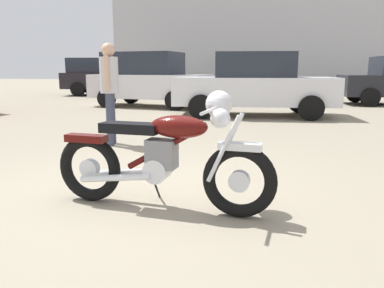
{
  "coord_description": "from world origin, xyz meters",
  "views": [
    {
      "loc": [
        1.11,
        -3.53,
        1.25
      ],
      "look_at": [
        0.47,
        0.19,
        0.5
      ],
      "focal_mm": 35.51,
      "sensor_mm": 36.0,
      "label": 1
    }
  ],
  "objects_px": {
    "vintage_motorcycle": "(166,155)",
    "bystander": "(109,83)",
    "pale_sedan_back": "(254,85)",
    "blue_hatchback_right": "(112,75)",
    "silver_sedan_mid": "(148,79)"
  },
  "relations": [
    {
      "from": "vintage_motorcycle",
      "to": "bystander",
      "type": "distance_m",
      "value": 3.21
    },
    {
      "from": "bystander",
      "to": "pale_sedan_back",
      "type": "bearing_deg",
      "value": 52.31
    },
    {
      "from": "vintage_motorcycle",
      "to": "blue_hatchback_right",
      "type": "distance_m",
      "value": 15.47
    },
    {
      "from": "bystander",
      "to": "silver_sedan_mid",
      "type": "relative_size",
      "value": 0.4
    },
    {
      "from": "bystander",
      "to": "silver_sedan_mid",
      "type": "distance_m",
      "value": 6.52
    },
    {
      "from": "pale_sedan_back",
      "to": "silver_sedan_mid",
      "type": "relative_size",
      "value": 1.04
    },
    {
      "from": "vintage_motorcycle",
      "to": "blue_hatchback_right",
      "type": "height_order",
      "value": "blue_hatchback_right"
    },
    {
      "from": "silver_sedan_mid",
      "to": "blue_hatchback_right",
      "type": "xyz_separation_m",
      "value": [
        -3.26,
        5.09,
        0.02
      ]
    },
    {
      "from": "silver_sedan_mid",
      "to": "blue_hatchback_right",
      "type": "distance_m",
      "value": 6.04
    },
    {
      "from": "bystander",
      "to": "silver_sedan_mid",
      "type": "height_order",
      "value": "silver_sedan_mid"
    },
    {
      "from": "vintage_motorcycle",
      "to": "silver_sedan_mid",
      "type": "relative_size",
      "value": 0.5
    },
    {
      "from": "bystander",
      "to": "blue_hatchback_right",
      "type": "bearing_deg",
      "value": 101.01
    },
    {
      "from": "bystander",
      "to": "silver_sedan_mid",
      "type": "bearing_deg",
      "value": 90.42
    },
    {
      "from": "bystander",
      "to": "blue_hatchback_right",
      "type": "height_order",
      "value": "blue_hatchback_right"
    },
    {
      "from": "vintage_motorcycle",
      "to": "blue_hatchback_right",
      "type": "bearing_deg",
      "value": 120.33
    }
  ]
}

